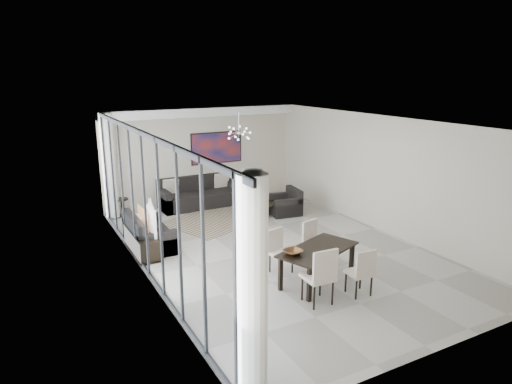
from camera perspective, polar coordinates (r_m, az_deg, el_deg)
room_shell at (r=10.30m, az=4.85°, el=0.86°), size 6.00×9.00×2.90m
window_wall at (r=8.98m, az=-13.21°, el=-1.48°), size 0.37×8.95×2.90m
soffit at (r=13.67m, az=-6.70°, el=9.88°), size 5.98×0.40×0.26m
painting at (r=14.16m, az=-4.93°, el=5.52°), size 1.68×0.04×0.98m
chandelier at (r=12.20m, az=-2.15°, el=7.39°), size 0.66×0.66×0.71m
rug at (r=12.55m, az=-4.89°, el=-3.43°), size 3.10×2.76×0.01m
coffee_table at (r=12.84m, az=0.13°, el=-2.00°), size 1.05×1.05×0.37m
bowl_coffee at (r=12.74m, az=0.31°, el=-1.21°), size 0.30×0.30×0.08m
sofa_main at (r=13.80m, az=-7.06°, el=-0.54°), size 2.40×0.98×0.87m
loveseat at (r=10.80m, az=-13.36°, el=-5.40°), size 0.88×1.57×0.78m
armchair at (r=12.99m, az=3.64°, el=-1.66°), size 0.92×0.96×0.72m
side_table at (r=13.25m, az=-16.44°, el=-1.49°), size 0.37×0.37×0.51m
tv_console at (r=10.55m, az=-14.13°, el=-6.13°), size 0.43×1.51×0.47m
television at (r=10.37m, az=-13.41°, el=-3.24°), size 0.33×1.09×0.62m
dining_table at (r=8.80m, az=7.74°, el=-7.55°), size 1.83×1.35×0.69m
dining_chair_sw at (r=7.97m, az=8.17°, el=-9.97°), size 0.50×0.50×1.05m
dining_chair_se at (r=8.45m, az=13.14°, el=-9.43°), size 0.44×0.44×0.90m
dining_chair_nw at (r=9.23m, az=2.80°, el=-6.97°), size 0.49×0.49×0.89m
dining_chair_ne at (r=9.62m, az=7.14°, el=-5.93°), size 0.52×0.52×0.94m
bowl_dining at (r=8.44m, az=4.66°, el=-7.50°), size 0.38×0.38×0.08m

